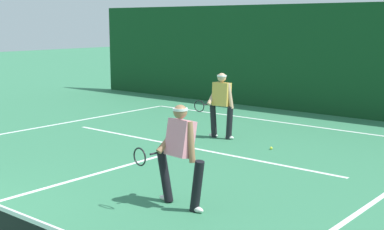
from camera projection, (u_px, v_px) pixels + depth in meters
The scene contains 7 objects.
court_line_baseline_far at pixel (280, 122), 15.67m from camera, with size 9.57×0.10×0.01m, color white.
court_line_service at pixel (190, 147), 12.51m from camera, with size 7.80×0.10×0.01m, color white.
court_line_centre at pixel (78, 179), 10.01m from camera, with size 0.10×6.40×0.01m, color white.
player_near at pixel (180, 151), 8.37m from camera, with size 1.05×0.89×1.65m.
player_far at pixel (221, 102), 13.37m from camera, with size 0.74×0.89×1.66m.
tennis_ball at pixel (271, 148), 12.31m from camera, with size 0.07×0.07×0.07m, color #D1E033.
back_fence_windscreen at pixel (315, 59), 16.96m from camera, with size 19.25×0.12×3.48m, color #123F1E.
Camera 1 is at (7.79, -2.89, 2.92)m, focal length 49.86 mm.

